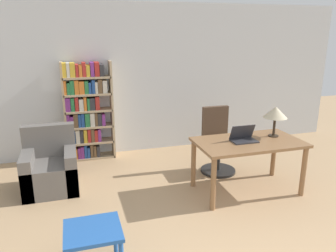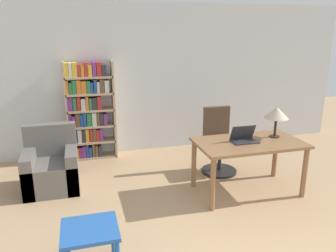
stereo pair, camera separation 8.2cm
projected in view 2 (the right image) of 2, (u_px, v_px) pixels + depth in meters
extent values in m
cube|color=silver|center=(145.00, 79.00, 6.01)|extent=(8.00, 0.06, 2.70)
cube|color=olive|center=(249.00, 143.00, 4.47)|extent=(1.46, 0.82, 0.04)
cylinder|color=olive|center=(213.00, 185.00, 4.08)|extent=(0.07, 0.07, 0.71)
cylinder|color=olive|center=(304.00, 173.00, 4.43)|extent=(0.07, 0.07, 0.71)
cylinder|color=olive|center=(194.00, 164.00, 4.73)|extent=(0.07, 0.07, 0.71)
cylinder|color=olive|center=(275.00, 155.00, 5.07)|extent=(0.07, 0.07, 0.71)
cube|color=#2D2D33|center=(245.00, 141.00, 4.44)|extent=(0.35, 0.22, 0.02)
cube|color=#2D2D33|center=(243.00, 132.00, 4.47)|extent=(0.35, 0.09, 0.21)
cube|color=white|center=(243.00, 132.00, 4.48)|extent=(0.31, 0.08, 0.18)
cylinder|color=#2D2319|center=(274.00, 136.00, 4.67)|extent=(0.14, 0.14, 0.01)
cylinder|color=#2D2319|center=(275.00, 127.00, 4.63)|extent=(0.04, 0.04, 0.26)
cone|color=#C6B793|center=(277.00, 113.00, 4.57)|extent=(0.34, 0.34, 0.16)
cylinder|color=black|center=(219.00, 171.00, 5.31)|extent=(0.56, 0.56, 0.04)
cylinder|color=#262626|center=(220.00, 160.00, 5.25)|extent=(0.06, 0.06, 0.34)
cube|color=#4C3828|center=(220.00, 147.00, 5.19)|extent=(0.45, 0.45, 0.10)
cube|color=#4C3828|center=(216.00, 124.00, 5.27)|extent=(0.43, 0.08, 0.57)
cube|color=#2356A3|center=(90.00, 230.00, 2.99)|extent=(0.52, 0.48, 0.04)
cylinder|color=#2356A3|center=(67.00, 242.00, 3.18)|extent=(0.04, 0.04, 0.43)
cylinder|color=#2356A3|center=(113.00, 235.00, 3.30)|extent=(0.04, 0.04, 0.43)
cube|color=#66605B|center=(52.00, 175.00, 4.70)|extent=(0.73, 0.73, 0.42)
cube|color=#66605B|center=(51.00, 139.00, 4.84)|extent=(0.73, 0.16, 0.48)
cube|color=#66605B|center=(30.00, 172.00, 4.60)|extent=(0.16, 0.73, 0.59)
cube|color=#66605B|center=(73.00, 167.00, 4.75)|extent=(0.16, 0.73, 0.59)
cube|color=tan|center=(67.00, 112.00, 5.60)|extent=(0.04, 0.28, 1.72)
cube|color=tan|center=(114.00, 110.00, 5.81)|extent=(0.04, 0.28, 1.72)
cube|color=tan|center=(94.00, 156.00, 5.94)|extent=(0.80, 0.28, 0.04)
cube|color=brown|center=(74.00, 151.00, 5.82)|extent=(0.09, 0.24, 0.23)
cube|color=orange|center=(78.00, 152.00, 5.84)|extent=(0.04, 0.24, 0.19)
cube|color=#7F338C|center=(81.00, 151.00, 5.85)|extent=(0.05, 0.24, 0.20)
cube|color=#7F338C|center=(84.00, 150.00, 5.86)|extent=(0.05, 0.24, 0.21)
cube|color=#234C99|center=(87.00, 150.00, 5.88)|extent=(0.04, 0.24, 0.23)
cube|color=#234C99|center=(90.00, 151.00, 5.90)|extent=(0.05, 0.24, 0.19)
cube|color=brown|center=(93.00, 149.00, 5.90)|extent=(0.04, 0.24, 0.23)
cube|color=brown|center=(96.00, 149.00, 5.92)|extent=(0.05, 0.24, 0.21)
cube|color=#333338|center=(100.00, 150.00, 5.94)|extent=(0.05, 0.24, 0.19)
cube|color=tan|center=(93.00, 141.00, 5.86)|extent=(0.80, 0.28, 0.04)
cube|color=gold|center=(72.00, 137.00, 5.74)|extent=(0.05, 0.24, 0.20)
cube|color=#234C99|center=(75.00, 135.00, 5.75)|extent=(0.06, 0.24, 0.23)
cube|color=silver|center=(80.00, 135.00, 5.77)|extent=(0.07, 0.24, 0.23)
cube|color=#333338|center=(83.00, 135.00, 5.78)|extent=(0.06, 0.24, 0.23)
cube|color=gold|center=(87.00, 134.00, 5.80)|extent=(0.06, 0.24, 0.23)
cube|color=#B72D28|center=(91.00, 134.00, 5.82)|extent=(0.06, 0.24, 0.23)
cube|color=brown|center=(94.00, 134.00, 5.83)|extent=(0.06, 0.24, 0.23)
cube|color=#B72D28|center=(98.00, 134.00, 5.85)|extent=(0.05, 0.24, 0.21)
cube|color=#7F338C|center=(101.00, 134.00, 5.86)|extent=(0.05, 0.24, 0.22)
cube|color=tan|center=(92.00, 126.00, 5.78)|extent=(0.80, 0.28, 0.04)
cube|color=#7F338C|center=(70.00, 120.00, 5.65)|extent=(0.05, 0.24, 0.23)
cube|color=#7F338C|center=(74.00, 121.00, 5.67)|extent=(0.06, 0.24, 0.20)
cube|color=brown|center=(78.00, 119.00, 5.69)|extent=(0.07, 0.24, 0.23)
cube|color=#234C99|center=(81.00, 119.00, 5.70)|extent=(0.04, 0.24, 0.22)
cube|color=#234C99|center=(85.00, 119.00, 5.71)|extent=(0.05, 0.24, 0.23)
cube|color=#2D7F47|center=(89.00, 119.00, 5.73)|extent=(0.08, 0.24, 0.23)
cube|color=silver|center=(94.00, 118.00, 5.76)|extent=(0.08, 0.24, 0.23)
cube|color=brown|center=(98.00, 118.00, 5.77)|extent=(0.04, 0.24, 0.23)
cube|color=#333338|center=(101.00, 118.00, 5.79)|extent=(0.06, 0.24, 0.22)
cube|color=#7F338C|center=(105.00, 118.00, 5.81)|extent=(0.05, 0.24, 0.20)
cube|color=tan|center=(91.00, 110.00, 5.70)|extent=(0.80, 0.28, 0.04)
cube|color=#7F338C|center=(70.00, 104.00, 5.58)|extent=(0.08, 0.24, 0.23)
cube|color=#2D7F47|center=(75.00, 104.00, 5.60)|extent=(0.06, 0.24, 0.22)
cube|color=#B72D28|center=(79.00, 103.00, 5.61)|extent=(0.06, 0.24, 0.23)
cube|color=silver|center=(83.00, 104.00, 5.64)|extent=(0.07, 0.24, 0.20)
cube|color=orange|center=(87.00, 103.00, 5.65)|extent=(0.05, 0.24, 0.23)
cube|color=#2D7F47|center=(90.00, 103.00, 5.67)|extent=(0.04, 0.24, 0.21)
cube|color=#333338|center=(94.00, 103.00, 5.68)|extent=(0.08, 0.24, 0.21)
cube|color=#B72D28|center=(99.00, 102.00, 5.70)|extent=(0.07, 0.24, 0.23)
cube|color=tan|center=(90.00, 94.00, 5.62)|extent=(0.80, 0.28, 0.04)
cube|color=orange|center=(67.00, 87.00, 5.49)|extent=(0.04, 0.24, 0.23)
cube|color=#2D7F47|center=(70.00, 88.00, 5.51)|extent=(0.05, 0.24, 0.20)
cube|color=#2D7F47|center=(74.00, 87.00, 5.52)|extent=(0.07, 0.24, 0.23)
cube|color=orange|center=(78.00, 86.00, 5.54)|extent=(0.07, 0.24, 0.23)
cube|color=orange|center=(83.00, 87.00, 5.56)|extent=(0.08, 0.24, 0.22)
cube|color=#2D7F47|center=(88.00, 87.00, 5.58)|extent=(0.06, 0.24, 0.21)
cube|color=#234C99|center=(92.00, 87.00, 5.60)|extent=(0.04, 0.24, 0.19)
cube|color=#234C99|center=(95.00, 86.00, 5.61)|extent=(0.05, 0.24, 0.23)
cube|color=silver|center=(98.00, 87.00, 5.63)|extent=(0.04, 0.24, 0.19)
cube|color=brown|center=(102.00, 85.00, 5.64)|extent=(0.07, 0.24, 0.23)
cube|color=silver|center=(106.00, 86.00, 5.66)|extent=(0.07, 0.24, 0.21)
cube|color=tan|center=(89.00, 77.00, 5.54)|extent=(0.80, 0.28, 0.04)
cube|color=gold|center=(66.00, 70.00, 5.42)|extent=(0.06, 0.24, 0.23)
cube|color=silver|center=(70.00, 70.00, 5.43)|extent=(0.05, 0.24, 0.23)
cube|color=gold|center=(74.00, 69.00, 5.45)|extent=(0.08, 0.24, 0.23)
cube|color=#B72D28|center=(79.00, 70.00, 5.47)|extent=(0.05, 0.24, 0.20)
cube|color=orange|center=(82.00, 70.00, 5.49)|extent=(0.05, 0.24, 0.19)
cube|color=#B72D28|center=(86.00, 69.00, 5.50)|extent=(0.06, 0.24, 0.23)
cube|color=gold|center=(90.00, 70.00, 5.52)|extent=(0.06, 0.24, 0.19)
cube|color=#7F338C|center=(94.00, 69.00, 5.53)|extent=(0.06, 0.24, 0.23)
cube|color=#B72D28|center=(99.00, 69.00, 5.55)|extent=(0.08, 0.24, 0.23)
cube|color=#333338|center=(103.00, 70.00, 5.58)|extent=(0.07, 0.24, 0.19)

